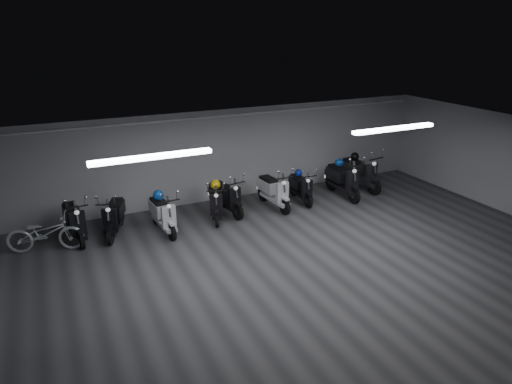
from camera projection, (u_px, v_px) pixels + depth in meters
name	position (u px, v px, depth m)	size (l,w,h in m)	color
floor	(306.00, 271.00, 10.19)	(14.00, 10.00, 0.01)	#323235
ceiling	(311.00, 149.00, 9.22)	(14.00, 10.00, 0.01)	gray
back_wall	(223.00, 155.00, 13.96)	(14.00, 0.01, 2.80)	#9A9A9C
fluor_strip_left	(152.00, 157.00, 8.90)	(2.40, 0.18, 0.08)	white
fluor_strip_right	(394.00, 129.00, 11.28)	(2.40, 0.18, 0.08)	white
conduit	(223.00, 116.00, 13.46)	(0.05, 0.05, 13.60)	white
scooter_0	(74.00, 215.00, 11.45)	(0.61, 1.82, 1.35)	black
scooter_1	(113.00, 211.00, 11.74)	(0.59, 1.76, 1.31)	black
scooter_2	(162.00, 209.00, 11.88)	(0.59, 1.77, 1.32)	silver
scooter_3	(216.00, 197.00, 12.73)	(0.57, 1.71, 1.27)	black
scooter_5	(226.00, 191.00, 13.07)	(0.60, 1.80, 1.34)	black
scooter_6	(274.00, 186.00, 13.48)	(0.61, 1.84, 1.37)	silver
scooter_7	(301.00, 183.00, 13.95)	(0.54, 1.63, 1.21)	black
scooter_8	(343.00, 174.00, 14.33)	(0.66, 1.98, 1.47)	black
scooter_9	(360.00, 168.00, 14.98)	(0.67, 2.00, 1.49)	black
bicycle	(44.00, 229.00, 10.91)	(0.62, 1.75, 1.14)	silver
helmet_0	(339.00, 163.00, 14.46)	(0.27, 0.27, 0.27)	#0D3D92
helmet_1	(355.00, 156.00, 15.09)	(0.27, 0.27, 0.27)	black
helmet_2	(298.00, 173.00, 14.06)	(0.23, 0.23, 0.23)	navy
helmet_3	(215.00, 185.00, 12.85)	(0.28, 0.28, 0.28)	yellow
helmet_4	(158.00, 195.00, 11.98)	(0.28, 0.28, 0.28)	#0E439F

